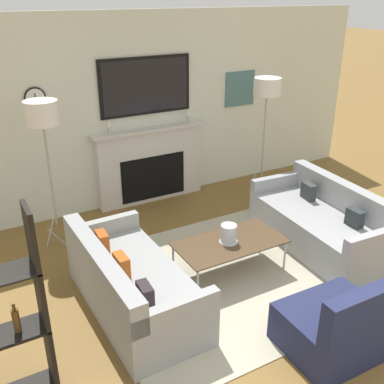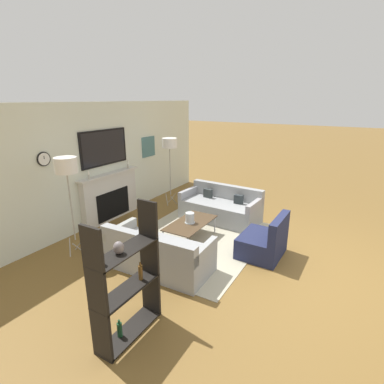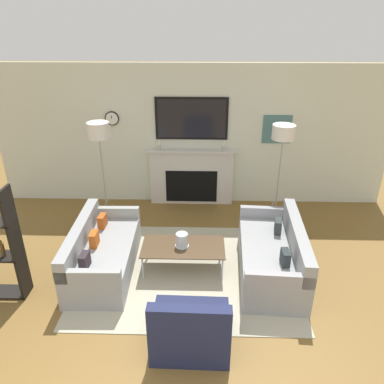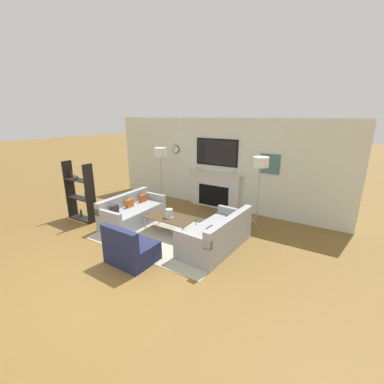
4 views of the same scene
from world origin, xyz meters
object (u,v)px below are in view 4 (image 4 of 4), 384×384
object	(u,v)px
couch_left	(132,213)
couch_right	(217,236)
armchair	(131,250)
shelf_unit	(80,193)
coffee_table	(170,218)
floor_lamp_right	(261,163)
hurricane_candle	(169,214)
floor_lamp_left	(160,153)

from	to	relation	value
couch_left	couch_right	xyz separation A→B (m)	(2.51, -0.00, 0.01)
armchair	shelf_unit	xyz separation A→B (m)	(-2.71, 0.85, 0.50)
coffee_table	floor_lamp_right	xyz separation A→B (m)	(1.63, 1.57, 1.26)
armchair	shelf_unit	size ratio (longest dim) A/B	0.56
hurricane_candle	couch_right	bearing A→B (deg)	-2.91
couch_right	floor_lamp_left	xyz separation A→B (m)	(-2.83, 1.64, 1.36)
floor_lamp_right	hurricane_candle	bearing A→B (deg)	-136.46
floor_lamp_right	couch_left	bearing A→B (deg)	-149.97
floor_lamp_left	couch_left	bearing A→B (deg)	-78.95
coffee_table	floor_lamp_left	xyz separation A→B (m)	(-1.52, 1.57, 1.27)
couch_right	floor_lamp_right	distance (m)	2.15
floor_lamp_right	armchair	bearing A→B (deg)	-115.94
floor_lamp_right	shelf_unit	world-z (taller)	floor_lamp_right
floor_lamp_left	floor_lamp_right	distance (m)	3.15
armchair	floor_lamp_right	size ratio (longest dim) A/B	0.49
couch_left	couch_right	size ratio (longest dim) A/B	0.95
armchair	floor_lamp_left	size ratio (longest dim) A/B	0.49
armchair	floor_lamp_left	xyz separation A→B (m)	(-1.67, 3.04, 1.39)
couch_right	armchair	distance (m)	1.82
couch_left	hurricane_candle	bearing A→B (deg)	3.23
couch_left	hurricane_candle	size ratio (longest dim) A/B	8.53
shelf_unit	coffee_table	bearing A→B (deg)	13.64
floor_lamp_right	shelf_unit	bearing A→B (deg)	-152.34
armchair	floor_lamp_right	bearing A→B (deg)	64.06
armchair	shelf_unit	world-z (taller)	shelf_unit
couch_right	floor_lamp_left	size ratio (longest dim) A/B	1.03
shelf_unit	floor_lamp_right	bearing A→B (deg)	27.66
couch_right	armchair	xyz separation A→B (m)	(-1.16, -1.40, -0.03)
couch_right	hurricane_candle	distance (m)	1.35
floor_lamp_left	shelf_unit	world-z (taller)	floor_lamp_left
floor_lamp_left	shelf_unit	xyz separation A→B (m)	(-1.04, -2.19, -0.89)
coffee_table	shelf_unit	bearing A→B (deg)	-166.36
couch_right	coffee_table	xyz separation A→B (m)	(-1.31, 0.06, 0.09)
shelf_unit	floor_lamp_left	bearing A→B (deg)	64.68
coffee_table	floor_lamp_left	size ratio (longest dim) A/B	0.67
couch_right	shelf_unit	bearing A→B (deg)	-171.80
coffee_table	floor_lamp_right	bearing A→B (deg)	43.96
couch_left	floor_lamp_right	xyz separation A→B (m)	(2.83, 1.63, 1.36)
floor_lamp_left	floor_lamp_right	world-z (taller)	floor_lamp_left
couch_right	floor_lamp_right	bearing A→B (deg)	78.96
hurricane_candle	floor_lamp_left	distance (m)	2.46
couch_right	armchair	bearing A→B (deg)	-129.57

